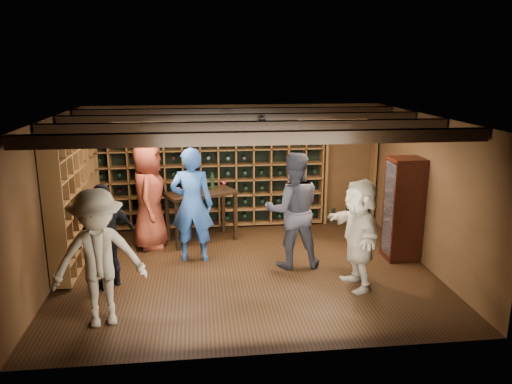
{
  "coord_description": "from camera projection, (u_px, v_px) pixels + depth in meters",
  "views": [
    {
      "loc": [
        -0.73,
        -7.63,
        3.31
      ],
      "look_at": [
        0.18,
        0.2,
        1.27
      ],
      "focal_mm": 35.0,
      "sensor_mm": 36.0,
      "label": 1
    }
  ],
  "objects": [
    {
      "name": "display_cabinet",
      "position": [
        403.0,
        211.0,
        8.53
      ],
      "size": [
        0.55,
        0.5,
        1.75
      ],
      "color": "black",
      "rests_on": "ground"
    },
    {
      "name": "guest_khaki",
      "position": [
        99.0,
        258.0,
        6.32
      ],
      "size": [
        1.3,
        0.93,
        1.82
      ],
      "primitive_type": "imported",
      "rotation": [
        0.0,
        0.0,
        0.24
      ],
      "color": "#7F7157",
      "rests_on": "ground"
    },
    {
      "name": "man_blue_shirt",
      "position": [
        192.0,
        205.0,
        8.43
      ],
      "size": [
        0.76,
        0.54,
        1.97
      ],
      "primitive_type": "imported",
      "rotation": [
        0.0,
        0.0,
        3.04
      ],
      "color": "navy",
      "rests_on": "ground"
    },
    {
      "name": "room_shell",
      "position": [
        246.0,
        123.0,
        7.69
      ],
      "size": [
        6.0,
        6.0,
        6.0
      ],
      "color": "#51351B",
      "rests_on": "ground"
    },
    {
      "name": "ground",
      "position": [
        247.0,
        269.0,
        8.25
      ],
      "size": [
        6.0,
        6.0,
        0.0
      ],
      "primitive_type": "plane",
      "color": "black",
      "rests_on": "ground"
    },
    {
      "name": "wine_rack_left",
      "position": [
        75.0,
        195.0,
        8.44
      ],
      "size": [
        0.3,
        2.65,
        2.2
      ],
      "color": "brown",
      "rests_on": "ground"
    },
    {
      "name": "man_grey_suit",
      "position": [
        293.0,
        210.0,
        8.18
      ],
      "size": [
        0.96,
        0.76,
        1.93
      ],
      "primitive_type": "imported",
      "rotation": [
        0.0,
        0.0,
        3.12
      ],
      "color": "black",
      "rests_on": "ground"
    },
    {
      "name": "guest_beige",
      "position": [
        359.0,
        234.0,
        7.43
      ],
      "size": [
        0.61,
        1.59,
        1.68
      ],
      "primitive_type": "imported",
      "rotation": [
        0.0,
        0.0,
        4.79
      ],
      "color": "tan",
      "rests_on": "ground"
    },
    {
      "name": "guest_red_floral",
      "position": [
        149.0,
        196.0,
        9.04
      ],
      "size": [
        0.66,
        0.98,
        1.94
      ],
      "primitive_type": "imported",
      "rotation": [
        0.0,
        0.0,
        1.52
      ],
      "color": "maroon",
      "rests_on": "ground"
    },
    {
      "name": "crate_shelf",
      "position": [
        351.0,
        150.0,
        10.36
      ],
      "size": [
        1.2,
        0.32,
        2.07
      ],
      "color": "brown",
      "rests_on": "ground"
    },
    {
      "name": "tasting_table",
      "position": [
        201.0,
        198.0,
        9.38
      ],
      "size": [
        1.43,
        1.1,
        1.25
      ],
      "rotation": [
        0.0,
        0.0,
        0.41
      ],
      "color": "black",
      "rests_on": "ground"
    },
    {
      "name": "guest_woman_black",
      "position": [
        107.0,
        236.0,
        7.44
      ],
      "size": [
        0.96,
        0.93,
        1.61
      ],
      "primitive_type": "imported",
      "rotation": [
        0.0,
        0.0,
        3.89
      ],
      "color": "black",
      "rests_on": "ground"
    },
    {
      "name": "wine_rack_back",
      "position": [
        210.0,
        173.0,
        10.14
      ],
      "size": [
        4.65,
        0.3,
        2.2
      ],
      "color": "brown",
      "rests_on": "ground"
    }
  ]
}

